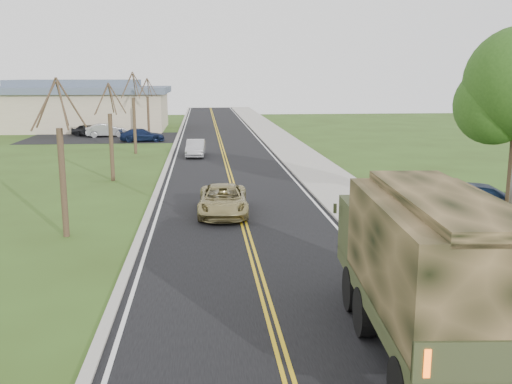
{
  "coord_description": "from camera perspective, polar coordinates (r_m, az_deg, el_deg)",
  "views": [
    {
      "loc": [
        -1.67,
        -11.94,
        6.13
      ],
      "look_at": [
        0.32,
        9.11,
        1.8
      ],
      "focal_mm": 40.0,
      "sensor_mm": 36.0,
      "label": 1
    }
  ],
  "objects": [
    {
      "name": "sidewalk_right",
      "position": [
        52.84,
        2.89,
        4.96
      ],
      "size": [
        3.2,
        120.0,
        0.1
      ],
      "primitive_type": "cube",
      "color": "#9E998E",
      "rests_on": "ground"
    },
    {
      "name": "military_truck",
      "position": [
        13.09,
        16.78,
        -6.53
      ],
      "size": [
        3.18,
        7.79,
        3.8
      ],
      "rotation": [
        0.0,
        0.0,
        -0.07
      ],
      "color": "black",
      "rests_on": "ground"
    },
    {
      "name": "pickup_navy",
      "position": [
        26.74,
        21.83,
        -0.88
      ],
      "size": [
        5.51,
        3.3,
        1.5
      ],
      "primitive_type": "imported",
      "rotation": [
        0.0,
        0.0,
        1.32
      ],
      "color": "#101F3A",
      "rests_on": "ground"
    },
    {
      "name": "road",
      "position": [
        52.33,
        -3.54,
        4.83
      ],
      "size": [
        8.0,
        120.0,
        0.01
      ],
      "primitive_type": "cube",
      "color": "black",
      "rests_on": "ground"
    },
    {
      "name": "lot_car_silver",
      "position": [
        60.03,
        -14.74,
        5.99
      ],
      "size": [
        4.33,
        2.29,
        1.36
      ],
      "primitive_type": "imported",
      "rotation": [
        0.0,
        0.0,
        1.79
      ],
      "color": "#9E9DA2",
      "rests_on": "ground"
    },
    {
      "name": "bare_tree_b",
      "position": [
        34.55,
        -14.3,
        5.15
      ],
      "size": [
        1.83,
        2.14,
        5.73
      ],
      "color": "#38281C",
      "rests_on": "ground"
    },
    {
      "name": "bare_tree_d",
      "position": [
        58.3,
        -10.73,
        7.86
      ],
      "size": [
        1.88,
        2.2,
        5.91
      ],
      "color": "#38281C",
      "rests_on": "ground"
    },
    {
      "name": "curb_left",
      "position": [
        52.35,
        -8.1,
        4.79
      ],
      "size": [
        0.3,
        120.0,
        0.1
      ],
      "primitive_type": "cube",
      "color": "#9E998E",
      "rests_on": "ground"
    },
    {
      "name": "bare_tree_a",
      "position": [
        22.85,
        -18.83,
        2.13
      ],
      "size": [
        1.93,
        2.26,
        6.08
      ],
      "color": "#38281C",
      "rests_on": "ground"
    },
    {
      "name": "lot_car_navy",
      "position": [
        55.06,
        -11.32,
        5.6
      ],
      "size": [
        4.35,
        2.12,
        1.22
      ],
      "primitive_type": "imported",
      "rotation": [
        0.0,
        0.0,
        1.67
      ],
      "color": "#0F1938",
      "rests_on": "ground"
    },
    {
      "name": "commercial_building",
      "position": [
        69.49,
        -17.46,
        8.21
      ],
      "size": [
        25.5,
        21.5,
        5.65
      ],
      "color": "tan",
      "rests_on": "ground"
    },
    {
      "name": "sedan_silver",
      "position": [
        44.19,
        -6.07,
        4.38
      ],
      "size": [
        1.53,
        3.96,
        1.29
      ],
      "primitive_type": "imported",
      "rotation": [
        0.0,
        0.0,
        -0.04
      ],
      "color": "#B4B3B8",
      "rests_on": "ground"
    },
    {
      "name": "suv_champagne",
      "position": [
        25.57,
        -3.31,
        -0.82
      ],
      "size": [
        2.34,
        4.76,
        1.3
      ],
      "primitive_type": "imported",
      "rotation": [
        0.0,
        0.0,
        -0.04
      ],
      "color": "#978A55",
      "rests_on": "ground"
    },
    {
      "name": "bare_tree_c",
      "position": [
        46.37,
        -12.08,
        7.18
      ],
      "size": [
        2.04,
        2.39,
        6.42
      ],
      "color": "#38281C",
      "rests_on": "ground"
    },
    {
      "name": "ground",
      "position": [
        13.53,
        2.39,
        -15.39
      ],
      "size": [
        160.0,
        160.0,
        0.0
      ],
      "primitive_type": "plane",
      "color": "#2F4517",
      "rests_on": "ground"
    },
    {
      "name": "curb_right",
      "position": [
        52.62,
        1.0,
        4.95
      ],
      "size": [
        0.3,
        120.0,
        0.12
      ],
      "primitive_type": "cube",
      "color": "#9E998E",
      "rests_on": "ground"
    },
    {
      "name": "lot_car_dark",
      "position": [
        61.23,
        -16.33,
        5.95
      ],
      "size": [
        3.89,
        2.53,
        1.23
      ],
      "primitive_type": "imported",
      "rotation": [
        0.0,
        0.0,
        1.25
      ],
      "color": "black",
      "rests_on": "ground"
    }
  ]
}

